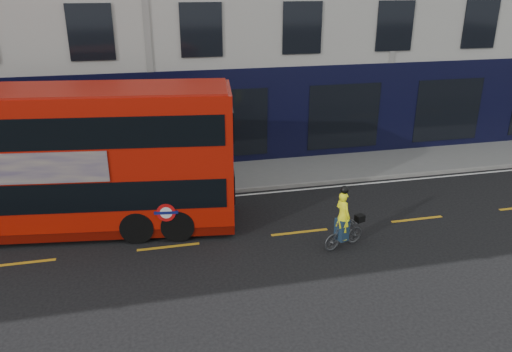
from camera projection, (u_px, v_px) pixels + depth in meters
name	position (u px, v px, depth m)	size (l,w,h in m)	color
ground	(172.00, 274.00, 13.16)	(120.00, 120.00, 0.00)	black
pavement	(160.00, 182.00, 19.04)	(60.00, 3.00, 0.12)	slate
kerb	(162.00, 198.00, 17.67)	(60.00, 0.12, 0.13)	gray
road_edge_line	(162.00, 203.00, 17.42)	(58.00, 0.10, 0.01)	silver
lane_dashes	(168.00, 247.00, 14.52)	(58.00, 0.12, 0.01)	#C68C17
bus	(51.00, 160.00, 14.81)	(11.14, 3.94, 4.40)	#B41407
cyclist	(344.00, 227.00, 14.27)	(1.44, 0.83, 1.94)	#46484B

